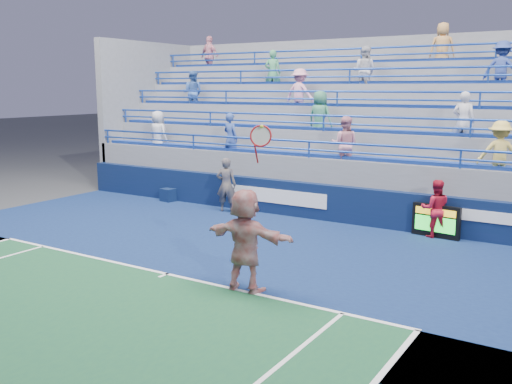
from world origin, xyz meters
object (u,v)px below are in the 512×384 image
Objects in this scene: judge_chair at (169,194)px; ball_girl at (435,209)px; serve_speed_board at (436,221)px; tennis_player at (245,240)px; line_judge at (226,185)px.

judge_chair is 9.33m from ball_girl.
serve_speed_board is 6.48m from tennis_player.
judge_chair is at bearing -29.20° from line_judge.
judge_chair is 0.46× the size of line_judge.
tennis_player reaches higher than serve_speed_board.
line_judge is 1.13× the size of ball_girl.
tennis_player reaches higher than judge_chair.
line_judge reaches higher than judge_chair.
judge_chair is 0.52× the size of ball_girl.
ball_girl is (2.07, 6.12, -0.25)m from tennis_player.
serve_speed_board is 0.40× the size of tennis_player.
judge_chair is at bearing 179.90° from serve_speed_board.
serve_speed_board is 1.59× the size of judge_chair.
tennis_player is 2.10× the size of ball_girl.
serve_speed_board is 6.65m from line_judge.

